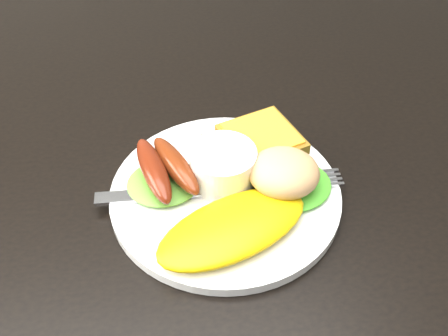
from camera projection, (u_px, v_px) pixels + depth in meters
The scene contains 12 objects.
dining_table at pixel (218, 164), 0.58m from camera, with size 1.20×0.80×0.04m, color black.
plate at pixel (225, 194), 0.52m from camera, with size 0.23×0.23×0.01m, color white.
lettuce_left at pixel (164, 183), 0.51m from camera, with size 0.07×0.07×0.01m, color #4E8A2B.
lettuce_right at pixel (293, 185), 0.51m from camera, with size 0.08×0.07×0.01m, color #3A8823.
omelette at pixel (233, 227), 0.46m from camera, with size 0.15×0.07×0.02m, color #FAE60A.
sausage_a at pixel (154, 170), 0.50m from camera, with size 0.02×0.09×0.02m, color #5F2814.
sausage_b at pixel (176, 165), 0.51m from camera, with size 0.02×0.09×0.02m, color maroon.
ramekin at pixel (223, 167), 0.51m from camera, with size 0.07×0.07×0.04m, color white.
toast_a at pixel (245, 149), 0.54m from camera, with size 0.07×0.07×0.01m, color brown.
toast_b at pixel (261, 139), 0.54m from camera, with size 0.07×0.07×0.01m, color #95651E.
potato_salad at pixel (284, 172), 0.50m from camera, with size 0.07×0.06×0.04m, color #C6B991.
fork at pixel (188, 192), 0.51m from camera, with size 0.18×0.01×0.00m, color #ADAFB7.
Camera 1 is at (-0.05, -0.42, 1.13)m, focal length 42.00 mm.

